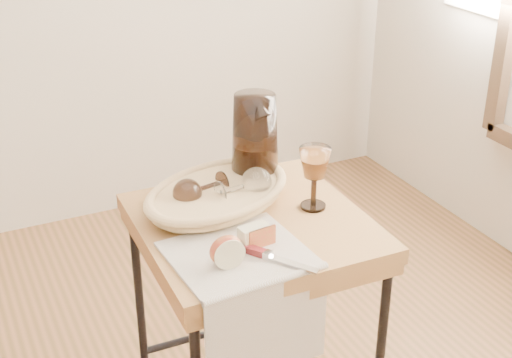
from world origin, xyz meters
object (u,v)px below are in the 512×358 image
bread_basket (218,196)px  wine_goblet (314,178)px  pitcher (255,140)px  table_knife (271,256)px  side_table (253,333)px  goblet_lying_a (203,188)px  goblet_lying_b (241,187)px  tea_towel (238,254)px  apple_half (226,250)px

bread_basket → wine_goblet: bearing=-50.0°
bread_basket → pitcher: pitcher is taller
bread_basket → pitcher: bearing=6.9°
pitcher → table_knife: (-0.14, -0.37, -0.11)m
side_table → pitcher: size_ratio=2.38×
goblet_lying_a → goblet_lying_b: size_ratio=0.94×
side_table → bread_basket: bread_basket is taller
goblet_lying_a → goblet_lying_b: 0.10m
bread_basket → goblet_lying_a: goblet_lying_a is taller
bread_basket → table_knife: size_ratio=1.78×
side_table → tea_towel: size_ratio=2.32×
side_table → goblet_lying_b: goblet_lying_b is taller
wine_goblet → table_knife: bearing=-139.7°
side_table → apple_half: bearing=-130.9°
goblet_lying_a → apple_half: (-0.06, -0.28, -0.01)m
tea_towel → goblet_lying_a: (0.02, 0.25, 0.05)m
bread_basket → goblet_lying_b: bearing=-44.0°
side_table → goblet_lying_a: goblet_lying_a is taller
table_knife → bread_basket: bearing=147.1°
bread_basket → goblet_lying_a: bearing=131.2°
side_table → table_knife: table_knife is taller
wine_goblet → table_knife: wine_goblet is taller
bread_basket → goblet_lying_b: 0.06m
tea_towel → wine_goblet: 0.30m
goblet_lying_b → table_knife: size_ratio=0.62×
goblet_lying_a → table_knife: bearing=85.4°
side_table → goblet_lying_b: size_ratio=5.34×
tea_towel → goblet_lying_a: 0.26m
goblet_lying_b → apple_half: goblet_lying_b is taller
tea_towel → apple_half: apple_half is taller
side_table → tea_towel: 0.38m
table_knife → goblet_lying_b: bearing=135.4°
pitcher → apple_half: (-0.23, -0.34, -0.08)m
goblet_lying_b → wine_goblet: (0.16, -0.09, 0.03)m
side_table → apple_half: apple_half is taller
goblet_lying_b → apple_half: 0.28m
apple_half → table_knife: (0.10, -0.02, -0.03)m
side_table → goblet_lying_a: bearing=123.9°
apple_half → goblet_lying_b: bearing=59.7°
wine_goblet → apple_half: (-0.30, -0.15, -0.04)m
pitcher → wine_goblet: pitcher is taller
wine_goblet → goblet_lying_b: bearing=150.3°
side_table → tea_towel: bearing=-126.7°
goblet_lying_b → wine_goblet: bearing=-36.1°
side_table → pitcher: bearing=62.8°
goblet_lying_a → pitcher: size_ratio=0.42×
goblet_lying_b → side_table: bearing=-101.7°
wine_goblet → apple_half: 0.34m
wine_goblet → goblet_lying_a: bearing=152.4°
tea_towel → bread_basket: size_ratio=0.80×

